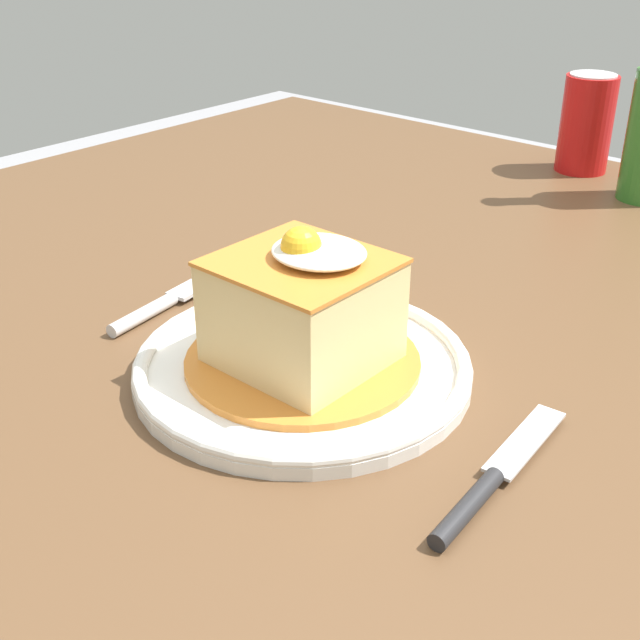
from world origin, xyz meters
name	(u,v)px	position (x,y,z in m)	size (l,w,h in m)	color
dining_table	(366,374)	(0.00, 0.00, 0.63)	(1.18, 1.06, 0.73)	brown
main_plate	(303,365)	(0.06, -0.16, 0.74)	(0.26, 0.26, 0.02)	white
sandwich_meal	(303,314)	(0.06, -0.16, 0.78)	(0.18, 0.18, 0.11)	orange
fork	(160,305)	(-0.10, -0.16, 0.74)	(0.04, 0.14, 0.01)	silver
knife	(485,487)	(0.24, -0.19, 0.74)	(0.03, 0.17, 0.01)	#262628
soda_can	(586,124)	(-0.01, 0.46, 0.79)	(0.07, 0.07, 0.12)	red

